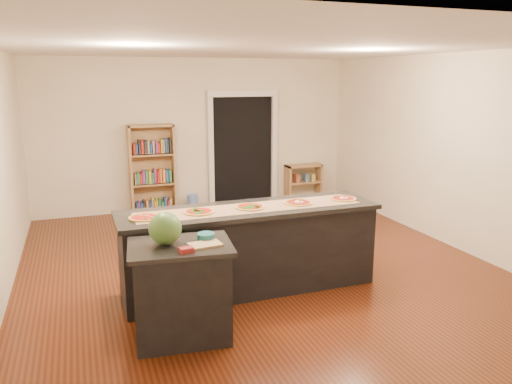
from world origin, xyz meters
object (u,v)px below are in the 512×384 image
object	(u,v)px
side_counter	(182,291)
bookshelf	(152,169)
kitchen_island	(250,248)
watermelon	(165,228)
low_shelf	(303,182)
waste_bin	(193,202)

from	to	relation	value
side_counter	bookshelf	bearing A→B (deg)	91.01
kitchen_island	watermelon	xyz separation A→B (m)	(-1.10, -0.80, 0.59)
watermelon	low_shelf	bearing A→B (deg)	52.17
side_counter	kitchen_island	bearing A→B (deg)	47.41
side_counter	bookshelf	xyz separation A→B (m)	(0.42, 4.66, 0.34)
side_counter	low_shelf	xyz separation A→B (m)	(3.45, 4.65, -0.11)
bookshelf	low_shelf	size ratio (longest dim) A/B	2.23
side_counter	low_shelf	distance (m)	5.79
bookshelf	watermelon	distance (m)	4.65
kitchen_island	side_counter	bearing A→B (deg)	-139.26
watermelon	side_counter	bearing A→B (deg)	-25.14
low_shelf	waste_bin	distance (m)	2.32
bookshelf	watermelon	size ratio (longest dim) A/B	5.35
side_counter	bookshelf	size ratio (longest dim) A/B	0.58
side_counter	watermelon	bearing A→B (deg)	161.07
low_shelf	watermelon	world-z (taller)	watermelon
side_counter	waste_bin	xyz separation A→B (m)	(1.14, 4.60, -0.33)
waste_bin	watermelon	xyz separation A→B (m)	(-1.26, -4.55, 0.94)
low_shelf	waste_bin	size ratio (longest dim) A/B	2.44
kitchen_island	watermelon	distance (m)	1.49
bookshelf	low_shelf	distance (m)	3.06
side_counter	low_shelf	size ratio (longest dim) A/B	1.30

